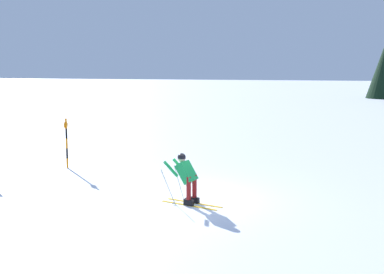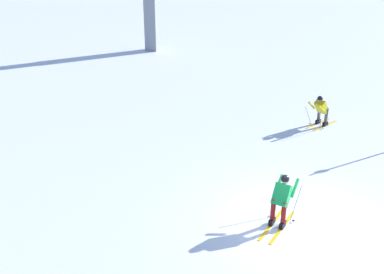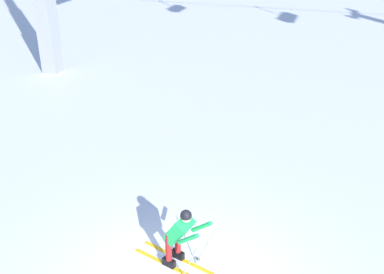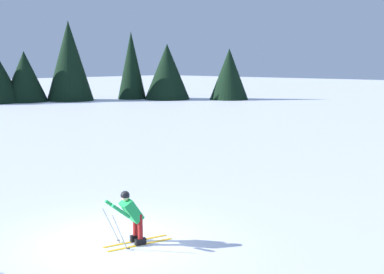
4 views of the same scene
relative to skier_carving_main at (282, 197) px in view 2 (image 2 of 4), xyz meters
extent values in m
plane|color=white|center=(0.22, -0.54, -0.82)|extent=(260.00, 260.00, 0.00)
cube|color=yellow|center=(-0.12, 0.20, -0.81)|extent=(1.74, 0.61, 0.01)
cube|color=black|center=(-0.12, 0.20, -0.73)|extent=(0.30, 0.19, 0.16)
cylinder|color=maroon|center=(-0.12, 0.20, -0.32)|extent=(0.13, 0.13, 0.65)
cube|color=yellow|center=(-0.21, -0.10, -0.81)|extent=(1.74, 0.61, 0.01)
cube|color=black|center=(-0.21, -0.10, -0.73)|extent=(0.30, 0.19, 0.16)
cylinder|color=maroon|center=(-0.21, -0.10, -0.32)|extent=(0.13, 0.13, 0.65)
cube|color=green|center=(-0.01, 0.00, 0.08)|extent=(0.65, 0.56, 0.64)
sphere|color=beige|center=(0.15, -0.05, 0.46)|extent=(0.22, 0.22, 0.22)
sphere|color=black|center=(0.15, -0.05, 0.50)|extent=(0.23, 0.23, 0.23)
cylinder|color=green|center=(0.42, 0.11, 0.18)|extent=(0.49, 0.22, 0.43)
cylinder|color=gray|center=(0.47, 0.15, -0.40)|extent=(0.49, 0.04, 1.11)
cylinder|color=black|center=(0.31, 0.24, -0.77)|extent=(0.07, 0.07, 0.01)
cylinder|color=green|center=(0.28, -0.33, 0.18)|extent=(0.49, 0.22, 0.43)
cylinder|color=gray|center=(0.31, -0.38, -0.40)|extent=(0.43, 0.27, 1.11)
cylinder|color=black|center=(0.12, -0.37, -0.77)|extent=(0.07, 0.07, 0.01)
cube|color=gray|center=(19.35, 10.23, 1.10)|extent=(0.82, 0.82, 3.83)
cube|color=yellow|center=(7.70, -1.34, -0.81)|extent=(1.45, 1.04, 0.01)
cube|color=black|center=(7.70, -1.34, -0.73)|extent=(0.29, 0.25, 0.16)
cylinder|color=#4C4C51|center=(7.70, -1.34, -0.33)|extent=(0.13, 0.13, 0.62)
cube|color=yellow|center=(7.90, -1.05, -0.81)|extent=(1.45, 1.04, 0.01)
cube|color=black|center=(7.90, -1.05, -0.73)|extent=(0.29, 0.25, 0.16)
cylinder|color=#4C4C51|center=(7.90, -1.05, -0.33)|extent=(0.13, 0.13, 0.62)
cube|color=gold|center=(7.66, -1.10, 0.04)|extent=(0.69, 0.66, 0.62)
sphere|color=#997051|center=(7.52, -1.00, 0.39)|extent=(0.21, 0.21, 0.21)
sphere|color=black|center=(7.52, -1.00, 0.42)|extent=(0.22, 0.22, 0.22)
cylinder|color=gold|center=(7.22, -1.08, 0.12)|extent=(0.43, 0.33, 0.41)
cylinder|color=gray|center=(7.17, -1.10, -0.42)|extent=(0.47, 0.19, 1.05)
cylinder|color=black|center=(7.29, -1.23, -0.77)|extent=(0.07, 0.07, 0.01)
cylinder|color=gold|center=(7.48, -0.70, 0.12)|extent=(0.43, 0.33, 0.41)
cylinder|color=gray|center=(7.48, -0.64, -0.42)|extent=(0.34, 0.39, 1.05)
cylinder|color=black|center=(7.65, -0.70, -0.77)|extent=(0.07, 0.07, 0.01)
camera|label=1|loc=(-3.75, 13.34, 3.02)|focal=47.26mm
camera|label=2|loc=(-10.97, -0.25, 6.46)|focal=42.85mm
camera|label=3|loc=(2.56, -7.08, 5.85)|focal=43.81mm
camera|label=4|loc=(7.75, 9.13, 3.76)|focal=45.51mm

